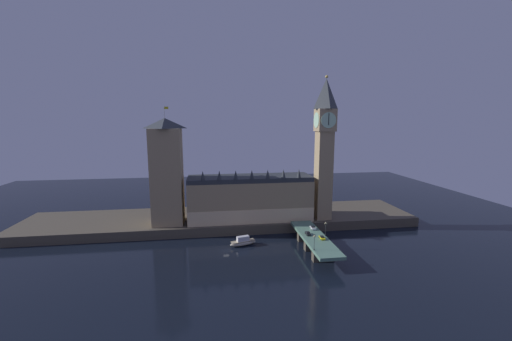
% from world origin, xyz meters
% --- Properties ---
extents(ground_plane, '(400.00, 400.00, 0.00)m').
position_xyz_m(ground_plane, '(0.00, 0.00, 0.00)').
color(ground_plane, black).
extents(embankment, '(220.00, 42.00, 5.06)m').
position_xyz_m(embankment, '(0.00, 39.00, 2.53)').
color(embankment, '#4C4438').
rests_on(embankment, ground_plane).
extents(parliament_hall, '(67.70, 20.48, 29.10)m').
position_xyz_m(parliament_hall, '(14.99, 30.55, 17.17)').
color(parliament_hall, tan).
rests_on(parliament_hall, embankment).
extents(clock_tower, '(10.22, 10.33, 78.25)m').
position_xyz_m(clock_tower, '(55.41, 25.62, 46.60)').
color(clock_tower, tan).
rests_on(clock_tower, embankment).
extents(victoria_tower, '(15.98, 15.98, 61.88)m').
position_xyz_m(victoria_tower, '(-29.13, 29.33, 33.09)').
color(victoria_tower, tan).
rests_on(victoria_tower, embankment).
extents(bridge, '(10.87, 46.00, 6.49)m').
position_xyz_m(bridge, '(40.78, -5.00, 4.52)').
color(bridge, slate).
rests_on(bridge, ground_plane).
extents(car_northbound_lead, '(1.98, 4.11, 1.48)m').
position_xyz_m(car_northbound_lead, '(38.38, -2.43, 7.18)').
color(car_northbound_lead, black).
rests_on(car_northbound_lead, bridge).
extents(car_southbound_lead, '(1.94, 4.22, 1.31)m').
position_xyz_m(car_southbound_lead, '(43.17, -8.34, 7.10)').
color(car_southbound_lead, yellow).
rests_on(car_southbound_lead, bridge).
extents(car_southbound_trail, '(2.10, 4.29, 1.59)m').
position_xyz_m(car_southbound_trail, '(43.17, 4.68, 7.24)').
color(car_southbound_trail, silver).
rests_on(car_southbound_trail, bridge).
extents(street_lamp_near, '(1.34, 0.60, 6.44)m').
position_xyz_m(street_lamp_near, '(35.59, -19.72, 10.52)').
color(street_lamp_near, '#2D3333').
rests_on(street_lamp_near, bridge).
extents(street_lamp_mid, '(1.34, 0.60, 6.63)m').
position_xyz_m(street_lamp_mid, '(45.96, -5.00, 10.64)').
color(street_lamp_mid, '#2D3333').
rests_on(street_lamp_mid, bridge).
extents(boat_upstream, '(13.65, 7.01, 4.65)m').
position_xyz_m(boat_upstream, '(8.39, 4.90, 1.70)').
color(boat_upstream, '#B2A893').
rests_on(boat_upstream, ground_plane).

